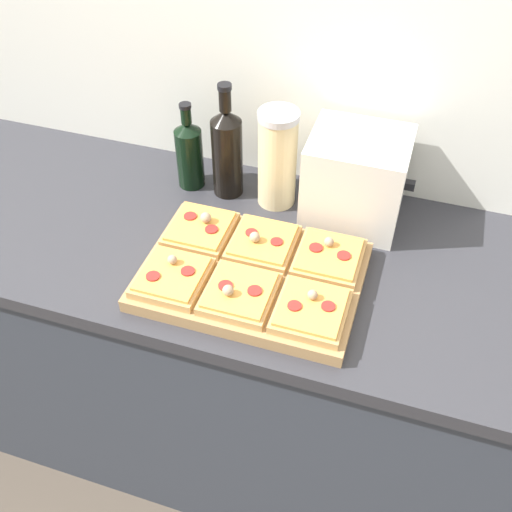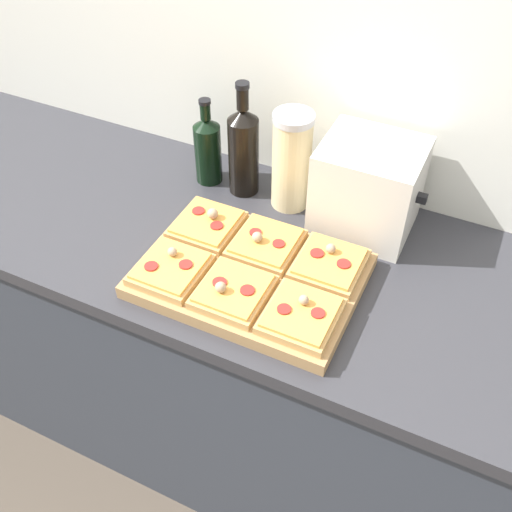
{
  "view_description": "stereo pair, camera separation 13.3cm",
  "coord_description": "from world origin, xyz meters",
  "px_view_note": "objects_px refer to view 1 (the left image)",
  "views": [
    {
      "loc": [
        0.34,
        -0.71,
        1.95
      ],
      "look_at": [
        0.03,
        0.24,
        0.99
      ],
      "focal_mm": 42.0,
      "sensor_mm": 36.0,
      "label": 1
    },
    {
      "loc": [
        0.46,
        -0.66,
        1.95
      ],
      "look_at": [
        0.03,
        0.24,
        0.99
      ],
      "focal_mm": 42.0,
      "sensor_mm": 36.0,
      "label": 2
    }
  ],
  "objects_px": {
    "olive_oil_bottle": "(189,153)",
    "toaster_oven": "(356,179)",
    "wine_bottle": "(227,151)",
    "grain_jar_tall": "(276,158)",
    "cutting_board": "(252,276)"
  },
  "relations": [
    {
      "from": "olive_oil_bottle",
      "to": "grain_jar_tall",
      "type": "xyz_separation_m",
      "value": [
        0.24,
        -0.0,
        0.03
      ]
    },
    {
      "from": "wine_bottle",
      "to": "grain_jar_tall",
      "type": "relative_size",
      "value": 1.19
    },
    {
      "from": "cutting_board",
      "to": "toaster_oven",
      "type": "height_order",
      "value": "toaster_oven"
    },
    {
      "from": "grain_jar_tall",
      "to": "toaster_oven",
      "type": "xyz_separation_m",
      "value": [
        0.21,
        -0.0,
        -0.02
      ]
    },
    {
      "from": "olive_oil_bottle",
      "to": "grain_jar_tall",
      "type": "distance_m",
      "value": 0.24
    },
    {
      "from": "cutting_board",
      "to": "grain_jar_tall",
      "type": "relative_size",
      "value": 1.86
    },
    {
      "from": "olive_oil_bottle",
      "to": "toaster_oven",
      "type": "height_order",
      "value": "olive_oil_bottle"
    },
    {
      "from": "cutting_board",
      "to": "olive_oil_bottle",
      "type": "xyz_separation_m",
      "value": [
        -0.28,
        0.31,
        0.08
      ]
    },
    {
      "from": "olive_oil_bottle",
      "to": "toaster_oven",
      "type": "bearing_deg",
      "value": -0.31
    },
    {
      "from": "wine_bottle",
      "to": "grain_jar_tall",
      "type": "bearing_deg",
      "value": 0.0
    },
    {
      "from": "olive_oil_bottle",
      "to": "grain_jar_tall",
      "type": "bearing_deg",
      "value": -0.0
    },
    {
      "from": "cutting_board",
      "to": "olive_oil_bottle",
      "type": "distance_m",
      "value": 0.42
    },
    {
      "from": "olive_oil_bottle",
      "to": "cutting_board",
      "type": "bearing_deg",
      "value": -47.98
    },
    {
      "from": "wine_bottle",
      "to": "cutting_board",
      "type": "bearing_deg",
      "value": -61.24
    },
    {
      "from": "toaster_oven",
      "to": "olive_oil_bottle",
      "type": "bearing_deg",
      "value": 179.69
    }
  ]
}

